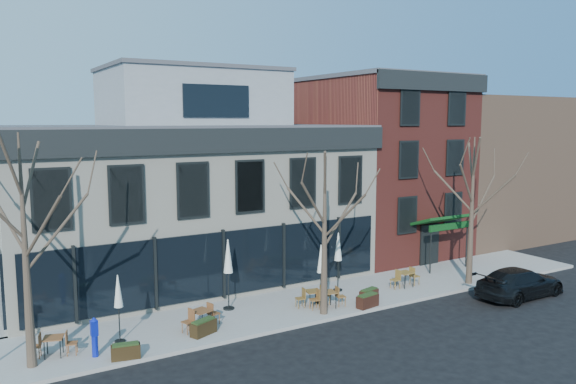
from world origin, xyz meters
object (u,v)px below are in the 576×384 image
call_box (95,336)px  umbrella_0 (118,295)px  cafe_set_0 (54,344)px  parked_sedan (520,283)px

call_box → umbrella_0: (1.08, 0.88, 1.07)m
cafe_set_0 → umbrella_0: bearing=2.6°
cafe_set_0 → call_box: bearing=-31.8°
parked_sedan → cafe_set_0: 20.72m
parked_sedan → cafe_set_0: size_ratio=2.94×
cafe_set_0 → parked_sedan: bearing=-10.4°
call_box → umbrella_0: 1.76m
parked_sedan → umbrella_0: size_ratio=1.90×
call_box → umbrella_0: size_ratio=0.55×
call_box → umbrella_0: umbrella_0 is taller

